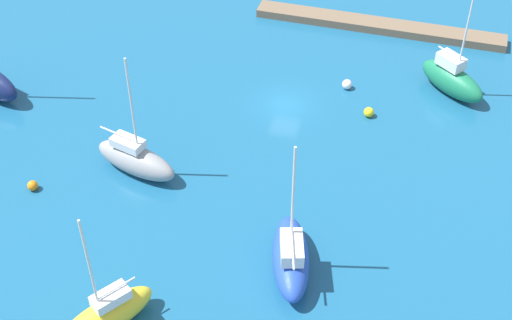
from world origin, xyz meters
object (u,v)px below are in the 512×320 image
sailboat_green_east_end (452,79)px  mooring_buoy_yellow (369,112)px  sailboat_gray_lone_south (135,159)px  pier_dock (379,26)px  sailboat_blue_outer_mooring (291,257)px  mooring_buoy_white (347,84)px  sailboat_yellow_along_channel (107,315)px  mooring_buoy_orange (33,186)px

sailboat_green_east_end → mooring_buoy_yellow: size_ratio=14.68×
mooring_buoy_yellow → sailboat_gray_lone_south: bearing=36.2°
pier_dock → sailboat_blue_outer_mooring: sailboat_blue_outer_mooring is taller
mooring_buoy_white → pier_dock: bearing=-96.3°
sailboat_green_east_end → sailboat_gray_lone_south: bearing=-104.4°
pier_dock → sailboat_gray_lone_south: sailboat_gray_lone_south is taller
pier_dock → sailboat_yellow_along_channel: bearing=74.7°
sailboat_yellow_along_channel → mooring_buoy_orange: 14.62m
sailboat_blue_outer_mooring → sailboat_green_east_end: (-8.71, -23.58, 0.09)m
sailboat_gray_lone_south → mooring_buoy_white: bearing=62.9°
sailboat_green_east_end → pier_dock: bearing=169.1°
mooring_buoy_yellow → mooring_buoy_orange: bearing=34.6°
sailboat_gray_lone_south → sailboat_yellow_along_channel: (-3.96, 13.89, -0.09)m
sailboat_blue_outer_mooring → mooring_buoy_white: size_ratio=11.95×
sailboat_yellow_along_channel → mooring_buoy_orange: size_ratio=12.42×
sailboat_green_east_end → mooring_buoy_white: sailboat_green_east_end is taller
pier_dock → sailboat_green_east_end: size_ratio=1.94×
sailboat_yellow_along_channel → mooring_buoy_yellow: 28.54m
sailboat_green_east_end → sailboat_yellow_along_channel: size_ratio=1.29×
sailboat_gray_lone_south → mooring_buoy_yellow: bearing=50.9°
mooring_buoy_orange → mooring_buoy_yellow: mooring_buoy_yellow is taller
sailboat_blue_outer_mooring → mooring_buoy_orange: (20.62, -2.29, -0.94)m
sailboat_green_east_end → mooring_buoy_yellow: sailboat_green_east_end is taller
sailboat_green_east_end → mooring_buoy_white: size_ratio=14.35×
pier_dock → mooring_buoy_yellow: (-1.33, 14.25, 0.03)m
sailboat_yellow_along_channel → mooring_buoy_yellow: (-12.25, -25.77, -0.78)m
mooring_buoy_orange → sailboat_blue_outer_mooring: bearing=173.7°
mooring_buoy_orange → mooring_buoy_white: mooring_buoy_white is taller
sailboat_yellow_along_channel → mooring_buoy_orange: (10.74, -9.88, -0.81)m
mooring_buoy_yellow → mooring_buoy_white: size_ratio=0.98×
sailboat_blue_outer_mooring → sailboat_gray_lone_south: (13.83, -6.30, -0.04)m
sailboat_yellow_along_channel → mooring_buoy_orange: bearing=-97.3°
sailboat_yellow_along_channel → sailboat_gray_lone_south: bearing=-128.8°
sailboat_blue_outer_mooring → sailboat_gray_lone_south: size_ratio=1.00×
sailboat_yellow_along_channel → mooring_buoy_white: (-9.74, -29.23, -0.77)m
sailboat_blue_outer_mooring → sailboat_green_east_end: bearing=-36.7°
sailboat_yellow_along_channel → sailboat_green_east_end: bearing=-175.5°
mooring_buoy_yellow → sailboat_yellow_along_channel: bearing=64.6°
sailboat_blue_outer_mooring → sailboat_yellow_along_channel: 12.46m
sailboat_green_east_end → sailboat_blue_outer_mooring: bearing=-72.1°
sailboat_blue_outer_mooring → sailboat_gray_lone_south: 15.20m
sailboat_blue_outer_mooring → mooring_buoy_orange: sailboat_blue_outer_mooring is taller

